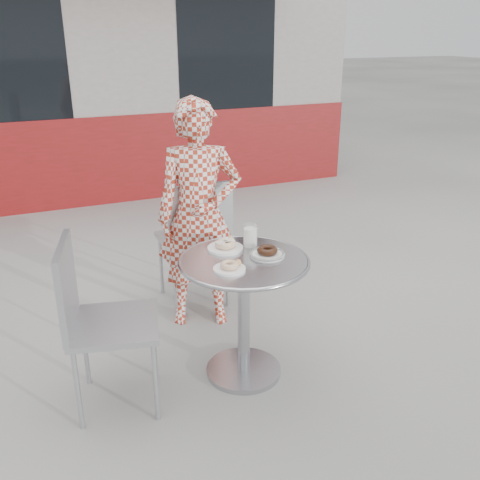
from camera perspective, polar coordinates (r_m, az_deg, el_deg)
name	(u,v)px	position (r m, az deg, el deg)	size (l,w,h in m)	color
ground	(240,368)	(3.30, 0.00, -13.54)	(60.00, 60.00, 0.00)	#9F9D97
storefront	(81,61)	(8.12, -16.61, 17.86)	(6.02, 4.55, 3.00)	gray
bistro_table	(244,289)	(2.99, 0.41, -5.22)	(0.73, 0.73, 0.73)	silver
chair_far	(194,264)	(3.94, -4.94, -2.59)	(0.46, 0.46, 0.95)	#AAADB2
chair_left	(115,356)	(2.97, -13.21, -11.91)	(0.54, 0.54, 0.94)	#AAADB2
seated_person	(199,216)	(3.51, -4.38, 2.58)	(0.55, 0.36, 1.52)	maroon
plate_far	(226,246)	(3.04, -1.55, -0.60)	(0.20, 0.20, 0.05)	white
plate_near	(230,267)	(2.78, -1.09, -2.87)	(0.17, 0.17, 0.05)	white
plate_checker	(267,253)	(2.95, 2.92, -1.39)	(0.20, 0.20, 0.05)	white
milk_cup	(250,236)	(3.06, 1.10, 0.42)	(0.08, 0.08, 0.13)	white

